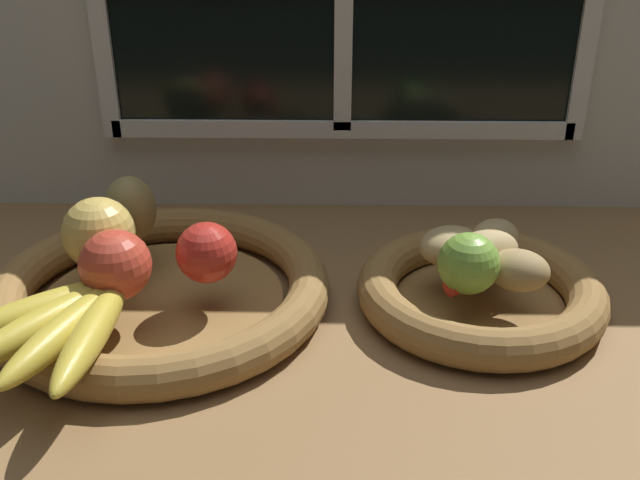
# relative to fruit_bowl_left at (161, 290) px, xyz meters

# --- Properties ---
(ground_plane) EXTENTS (1.40, 0.90, 0.03)m
(ground_plane) POSITION_rel_fruit_bowl_left_xyz_m (0.20, 0.00, -0.04)
(ground_plane) COLOR olive
(back_wall) EXTENTS (1.40, 0.05, 0.55)m
(back_wall) POSITION_rel_fruit_bowl_left_xyz_m (0.20, 0.30, 0.26)
(back_wall) COLOR silver
(back_wall) RESTS_ON ground_plane
(fruit_bowl_left) EXTENTS (0.38, 0.38, 0.04)m
(fruit_bowl_left) POSITION_rel_fruit_bowl_left_xyz_m (0.00, 0.00, 0.00)
(fruit_bowl_left) COLOR olive
(fruit_bowl_left) RESTS_ON ground_plane
(fruit_bowl_right) EXTENTS (0.27, 0.27, 0.04)m
(fruit_bowl_right) POSITION_rel_fruit_bowl_left_xyz_m (0.36, -0.00, 0.00)
(fruit_bowl_right) COLOR olive
(fruit_bowl_right) RESTS_ON ground_plane
(apple_red_right) EXTENTS (0.07, 0.07, 0.07)m
(apple_red_right) POSITION_rel_fruit_bowl_left_xyz_m (0.06, -0.02, 0.06)
(apple_red_right) COLOR red
(apple_red_right) RESTS_ON fruit_bowl_left
(apple_golden_left) EXTENTS (0.08, 0.08, 0.08)m
(apple_golden_left) POSITION_rel_fruit_bowl_left_xyz_m (-0.06, 0.01, 0.06)
(apple_golden_left) COLOR #DBB756
(apple_golden_left) RESTS_ON fruit_bowl_left
(apple_red_front) EXTENTS (0.07, 0.07, 0.07)m
(apple_red_front) POSITION_rel_fruit_bowl_left_xyz_m (-0.03, -0.05, 0.06)
(apple_red_front) COLOR #CC422D
(apple_red_front) RESTS_ON fruit_bowl_left
(pear_brown) EXTENTS (0.07, 0.07, 0.08)m
(pear_brown) POSITION_rel_fruit_bowl_left_xyz_m (-0.05, 0.08, 0.06)
(pear_brown) COLOR olive
(pear_brown) RESTS_ON fruit_bowl_left
(banana_bunch_front) EXTENTS (0.17, 0.20, 0.03)m
(banana_bunch_front) POSITION_rel_fruit_bowl_left_xyz_m (-0.06, -0.13, 0.04)
(banana_bunch_front) COLOR gold
(banana_bunch_front) RESTS_ON fruit_bowl_left
(potato_oblong) EXTENTS (0.09, 0.08, 0.04)m
(potato_oblong) POSITION_rel_fruit_bowl_left_xyz_m (0.32, 0.03, 0.05)
(potato_oblong) COLOR tan
(potato_oblong) RESTS_ON fruit_bowl_right
(potato_back) EXTENTS (0.08, 0.08, 0.04)m
(potato_back) POSITION_rel_fruit_bowl_left_xyz_m (0.37, 0.04, 0.05)
(potato_back) COLOR tan
(potato_back) RESTS_ON fruit_bowl_right
(potato_small) EXTENTS (0.08, 0.07, 0.04)m
(potato_small) POSITION_rel_fruit_bowl_left_xyz_m (0.39, -0.03, 0.05)
(potato_small) COLOR #A38451
(potato_small) RESTS_ON fruit_bowl_right
(potato_large) EXTENTS (0.09, 0.08, 0.05)m
(potato_large) POSITION_rel_fruit_bowl_left_xyz_m (0.36, 0.00, 0.05)
(potato_large) COLOR tan
(potato_large) RESTS_ON fruit_bowl_right
(lime_near) EXTENTS (0.06, 0.06, 0.06)m
(lime_near) POSITION_rel_fruit_bowl_left_xyz_m (0.33, -0.04, 0.06)
(lime_near) COLOR #7AAD3D
(lime_near) RESTS_ON fruit_bowl_right
(chili_pepper) EXTENTS (0.11, 0.08, 0.02)m
(chili_pepper) POSITION_rel_fruit_bowl_left_xyz_m (0.36, -0.02, 0.03)
(chili_pepper) COLOR red
(chili_pepper) RESTS_ON fruit_bowl_right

